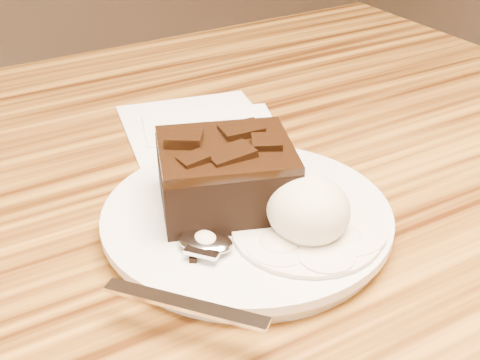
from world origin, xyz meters
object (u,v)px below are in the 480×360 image
ice_cream_scoop (308,210)px  napkin (196,125)px  plate (247,221)px  brownie (226,179)px  spoon (206,244)px

ice_cream_scoop → napkin: (0.03, 0.23, -0.04)m
plate → brownie: bearing=120.7°
spoon → napkin: (0.10, 0.21, -0.02)m
brownie → napkin: size_ratio=0.69×
ice_cream_scoop → napkin: ice_cream_scoop is taller
spoon → napkin: 0.23m
brownie → ice_cream_scoop: same height
brownie → spoon: size_ratio=0.61×
brownie → napkin: 0.18m
plate → brownie: size_ratio=2.26×
spoon → napkin: size_ratio=1.14×
ice_cream_scoop → spoon: 0.08m
plate → spoon: spoon is taller
ice_cream_scoop → spoon: (-0.07, 0.02, -0.02)m
ice_cream_scoop → napkin: size_ratio=0.44×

